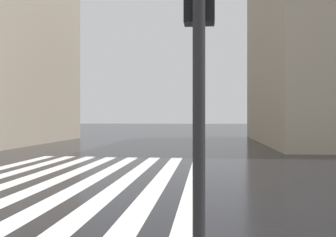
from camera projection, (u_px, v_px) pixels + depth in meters
name	position (u px, v px, depth m)	size (l,w,h in m)	color
zebra_crossing	(76.00, 179.00, 11.50)	(13.00, 7.50, 0.01)	silver
traffic_signal_post	(199.00, 34.00, 3.80)	(0.44, 0.30, 3.44)	#232326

